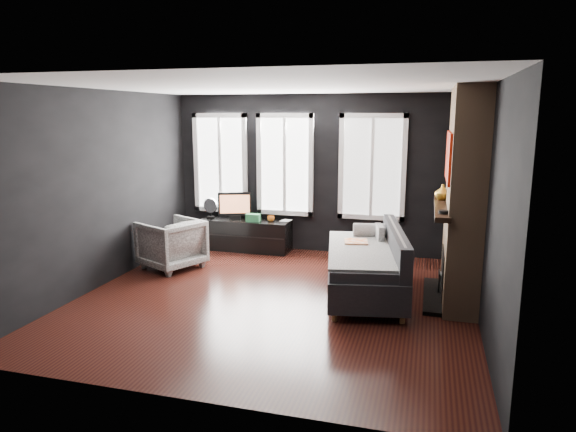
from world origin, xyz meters
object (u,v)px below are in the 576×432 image
(book, at_px, (282,215))
(sofa, at_px, (365,261))
(media_console, at_px, (246,235))
(mantel_vase, at_px, (442,192))
(armchair, at_px, (171,241))
(mug, at_px, (271,218))
(monitor, at_px, (235,204))

(book, bearing_deg, sofa, -47.40)
(sofa, relative_size, book, 10.03)
(sofa, height_order, media_console, sofa)
(mantel_vase, bearing_deg, armchair, -177.85)
(mug, distance_m, mantel_vase, 3.09)
(monitor, distance_m, mantel_vase, 3.69)
(mug, bearing_deg, sofa, -43.03)
(sofa, xyz_separation_m, media_console, (-2.30, 1.73, -0.18))
(sofa, bearing_deg, monitor, 134.87)
(armchair, height_order, book, armchair)
(sofa, bearing_deg, book, 122.43)
(armchair, bearing_deg, mantel_vase, 117.74)
(sofa, height_order, mantel_vase, mantel_vase)
(book, bearing_deg, armchair, -134.91)
(monitor, bearing_deg, mug, -23.10)
(monitor, height_order, book, monitor)
(armchair, relative_size, media_console, 0.53)
(mantel_vase, bearing_deg, monitor, 160.92)
(book, bearing_deg, monitor, -176.56)
(armchair, xyz_separation_m, media_console, (0.75, 1.32, -0.15))
(media_console, bearing_deg, mug, -1.53)
(media_console, xyz_separation_m, mantel_vase, (3.25, -1.17, 1.06))
(armchair, height_order, mantel_vase, mantel_vase)
(sofa, relative_size, armchair, 2.50)
(sofa, distance_m, monitor, 3.08)
(monitor, bearing_deg, sofa, -54.31)
(sofa, bearing_deg, mantel_vase, 20.19)
(mantel_vase, bearing_deg, mug, 157.50)
(armchair, bearing_deg, mug, 162.41)
(monitor, height_order, mantel_vase, mantel_vase)
(monitor, distance_m, book, 0.87)
(book, distance_m, mantel_vase, 2.97)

